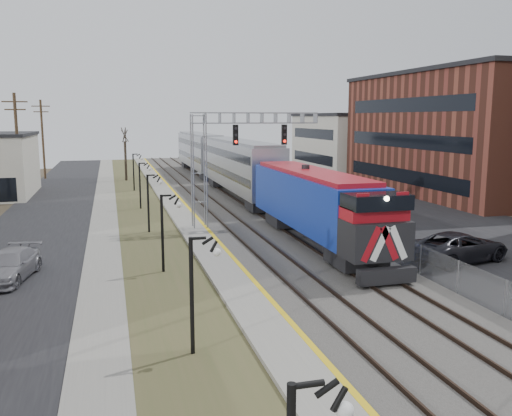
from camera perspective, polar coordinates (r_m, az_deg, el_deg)
name	(u,v)px	position (r m, az deg, el deg)	size (l,w,h in m)	color
street_west	(44,219)	(44.85, -21.43, -1.13)	(7.00, 120.00, 0.04)	black
sidewalk	(104,216)	(44.56, -15.67, -0.86)	(2.00, 120.00, 0.08)	gray
grass_median	(143,215)	(44.62, -11.82, -0.71)	(4.00, 120.00, 0.06)	#444927
platform	(180,212)	(44.86, -8.00, -0.42)	(2.00, 120.00, 0.24)	gray
ballast_bed	(239,210)	(45.74, -1.77, -0.17)	(8.00, 120.00, 0.20)	#595651
parking_lot	(369,205)	(49.86, 11.77, 0.35)	(16.00, 120.00, 0.04)	black
platform_edge	(191,210)	(44.96, -6.89, -0.22)	(0.24, 120.00, 0.01)	gold
track_near	(216,209)	(45.30, -4.24, -0.06)	(1.58, 120.00, 0.15)	#2D2119
track_far	(256,207)	(46.07, 0.04, 0.13)	(1.58, 120.00, 0.15)	#2D2119
train	(230,166)	(55.71, -2.75, 4.45)	(3.00, 63.05, 5.33)	#132F9D
signal_gantry	(223,150)	(37.71, -3.47, 6.15)	(9.00, 1.07, 8.15)	gray
lampposts	(162,233)	(27.87, -9.88, -2.61)	(0.14, 62.14, 4.00)	black
fence	(287,199)	(46.76, 3.24, 0.90)	(0.04, 120.00, 1.60)	gray
bare_trees	(32,180)	(48.47, -22.50, 2.76)	(12.30, 42.30, 5.95)	#382D23
car_lot_c	(459,247)	(31.48, 20.59, -3.91)	(2.68, 5.82, 1.62)	black
car_lot_d	(344,210)	(42.30, 9.28, -0.18)	(2.13, 5.24, 1.52)	navy
car_lot_e	(331,200)	(47.60, 7.90, 0.84)	(1.62, 4.03, 1.37)	gray
car_lot_f	(324,201)	(46.29, 7.19, 0.71)	(1.62, 4.65, 1.53)	#0E4615
car_street_b	(9,266)	(28.80, -24.54, -5.60)	(1.97, 4.85, 1.41)	gray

